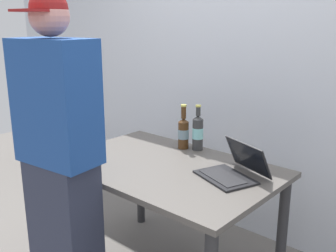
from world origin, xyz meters
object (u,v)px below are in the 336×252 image
(beer_bottle_amber, at_px, (183,132))
(person_figure, at_px, (61,166))
(beer_bottle_brown, at_px, (198,132))
(laptop, at_px, (233,170))

(beer_bottle_amber, height_order, person_figure, person_figure)
(beer_bottle_amber, bearing_deg, beer_bottle_brown, 22.75)
(beer_bottle_amber, distance_m, person_figure, 0.93)
(laptop, height_order, person_figure, person_figure)
(beer_bottle_brown, relative_size, person_figure, 0.18)
(laptop, height_order, beer_bottle_brown, beer_bottle_brown)
(beer_bottle_amber, relative_size, beer_bottle_brown, 0.98)
(laptop, relative_size, beer_bottle_amber, 1.34)
(laptop, bearing_deg, person_figure, -129.86)
(laptop, bearing_deg, beer_bottle_amber, 158.75)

